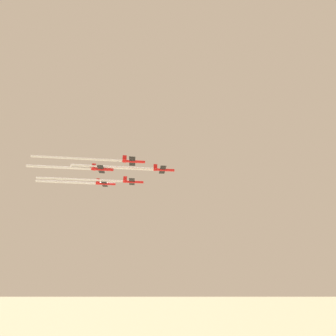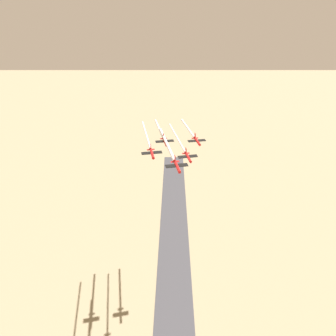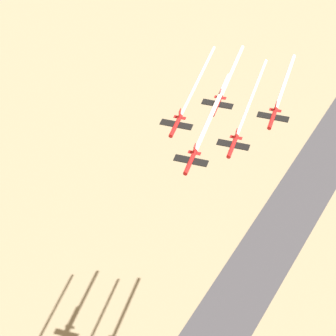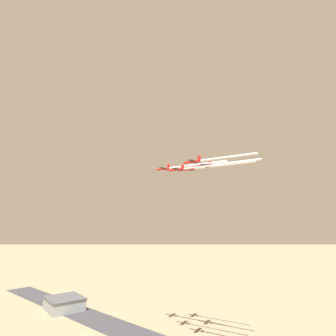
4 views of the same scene
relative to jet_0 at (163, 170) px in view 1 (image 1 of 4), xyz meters
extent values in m
cylinder|color=red|center=(0.38, 0.15, -0.05)|extent=(9.93, 4.98, 1.25)
cube|color=black|center=(-0.25, -0.10, -0.05)|extent=(6.10, 9.85, 0.20)
cube|color=red|center=(-3.51, -1.42, 1.51)|extent=(1.74, 0.83, 2.49)
cube|color=red|center=(-3.51, -1.42, -0.05)|extent=(2.52, 3.83, 0.14)
cylinder|color=red|center=(-16.38, 2.64, -3.76)|extent=(9.93, 4.98, 1.25)
cube|color=black|center=(-17.01, 2.38, -3.76)|extent=(6.10, 9.85, 0.20)
cube|color=red|center=(-20.27, 1.07, -2.20)|extent=(1.74, 0.83, 2.49)
cube|color=red|center=(-20.27, 1.07, -3.76)|extent=(2.52, 3.83, 0.14)
cylinder|color=red|center=(-9.94, -13.29, -0.29)|extent=(9.93, 4.98, 1.25)
cube|color=black|center=(-10.57, -13.54, -0.29)|extent=(6.10, 9.85, 0.20)
cube|color=red|center=(-13.83, -14.86, 1.27)|extent=(1.74, 0.83, 2.49)
cube|color=red|center=(-13.83, -14.86, -0.29)|extent=(2.52, 3.83, 0.14)
cylinder|color=red|center=(-33.15, 5.13, -2.37)|extent=(9.93, 4.98, 1.25)
cube|color=black|center=(-33.78, 4.87, -2.37)|extent=(6.10, 9.85, 0.20)
cube|color=red|center=(-37.03, 3.55, -0.81)|extent=(1.74, 0.83, 2.49)
cube|color=red|center=(-37.03, 3.55, -2.37)|extent=(2.52, 3.83, 0.14)
cylinder|color=red|center=(-26.70, -10.80, -1.33)|extent=(9.93, 4.98, 1.25)
cube|color=black|center=(-27.33, -11.06, -1.33)|extent=(6.10, 9.85, 0.20)
cube|color=red|center=(-30.59, -12.38, 0.23)|extent=(1.74, 0.83, 2.49)
cube|color=red|center=(-30.59, -12.38, -1.33)|extent=(2.52, 3.83, 0.14)
cylinder|color=white|center=(-22.32, -9.03, -0.05)|extent=(36.43, 15.77, 1.33)
cylinder|color=white|center=(-40.40, -7.08, -3.76)|extent=(38.92, 16.45, 0.91)
cylinder|color=white|center=(-32.72, -22.51, -0.29)|extent=(36.43, 15.42, 0.88)
cylinder|color=white|center=(-51.92, -2.47, -2.37)|extent=(28.52, 12.43, 1.15)
cylinder|color=white|center=(-44.92, -18.17, -1.33)|extent=(27.40, 11.95, 1.12)
camera|label=1|loc=(32.57, -112.57, -49.61)|focal=28.00mm
camera|label=2|loc=(94.50, 15.52, 52.05)|focal=28.00mm
camera|label=3|loc=(132.49, 100.03, 141.42)|focal=85.00mm
camera|label=4|loc=(-136.26, 104.02, -37.61)|focal=28.00mm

